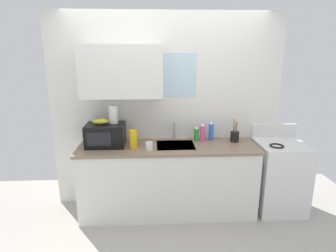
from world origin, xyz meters
name	(u,v)px	position (x,y,z in m)	size (l,w,h in m)	color
kitchen_wall_assembly	(158,104)	(-0.11, 0.31, 1.36)	(2.96, 0.42, 2.50)	white
counter_unit	(168,179)	(0.00, 0.00, 0.46)	(2.19, 0.63, 0.90)	white
sink_faucet	(174,131)	(0.09, 0.24, 1.02)	(0.03, 0.03, 0.23)	#B2B5BA
stove_range	(279,176)	(1.44, 0.00, 0.46)	(0.60, 0.60, 1.08)	white
microwave	(106,135)	(-0.76, 0.05, 1.04)	(0.46, 0.35, 0.27)	black
banana_bunch	(101,121)	(-0.81, 0.05, 1.20)	(0.20, 0.11, 0.07)	gold
paper_towel_roll	(113,114)	(-0.66, 0.10, 1.28)	(0.11, 0.11, 0.22)	white
dish_soap_bottle_green	(196,134)	(0.37, 0.17, 0.99)	(0.06, 0.06, 0.20)	green
dish_soap_bottle_pink	(202,133)	(0.45, 0.16, 1.01)	(0.07, 0.07, 0.24)	#E55999
dish_soap_bottle_blue	(211,131)	(0.57, 0.20, 1.02)	(0.06, 0.06, 0.25)	blue
cereal_canister	(133,139)	(-0.42, -0.05, 1.01)	(0.10, 0.10, 0.22)	gold
mug_white	(149,146)	(-0.23, -0.14, 0.95)	(0.08, 0.08, 0.10)	white
utensil_crock	(235,136)	(0.86, 0.12, 0.97)	(0.11, 0.11, 0.30)	black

